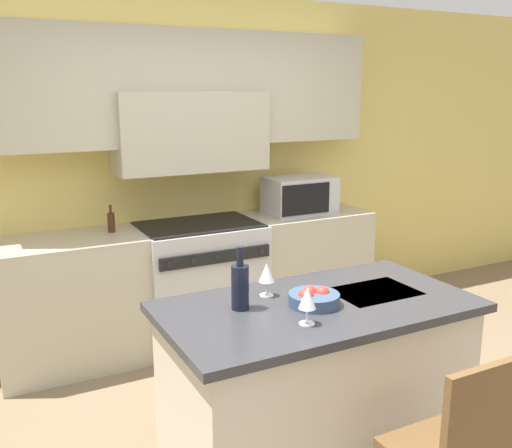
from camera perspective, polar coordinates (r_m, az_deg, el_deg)
name	(u,v)px	position (r m, az deg, el deg)	size (l,w,h in m)	color
back_cabinetry	(184,140)	(4.59, -7.23, 8.35)	(10.00, 0.46, 2.70)	#DBC166
back_counter	(199,282)	(4.58, -5.73, -5.78)	(3.00, 0.62, 0.94)	#B2AD93
range_stove	(200,282)	(4.56, -5.63, -5.79)	(0.94, 0.70, 0.95)	#B7B7BC
microwave	(300,195)	(4.82, 4.40, 2.89)	(0.57, 0.37, 0.31)	#B7B7BC
kitchen_island	(316,384)	(3.11, 6.01, -15.67)	(1.59, 0.85, 0.92)	beige
island_chair	(458,448)	(2.63, 19.53, -20.35)	(0.42, 0.40, 0.95)	brown
wine_bottle	(240,286)	(2.78, -1.60, -6.18)	(0.09, 0.09, 0.31)	black
wine_glass_near	(307,299)	(2.61, 5.15, -7.50)	(0.08, 0.08, 0.18)	white
wine_glass_far	(267,274)	(2.95, 1.07, -4.98)	(0.08, 0.08, 0.18)	white
fruit_bowl	(313,298)	(2.87, 5.77, -7.38)	(0.26, 0.26, 0.09)	#384C6B
oil_bottle_on_counter	(111,222)	(4.30, -14.29, 0.21)	(0.05, 0.05, 0.20)	#422314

